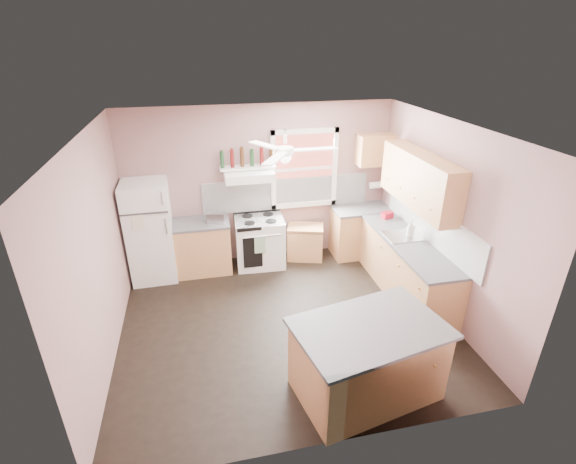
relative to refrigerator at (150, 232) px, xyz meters
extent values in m
plane|color=black|center=(1.86, -1.66, -0.82)|extent=(4.50, 4.50, 0.00)
plane|color=white|center=(1.86, -1.66, 1.88)|extent=(4.50, 4.50, 0.00)
cube|color=#896462|center=(1.86, 0.37, 0.53)|extent=(4.50, 0.05, 2.70)
cube|color=#896462|center=(4.13, -1.66, 0.53)|extent=(0.05, 4.00, 2.70)
cube|color=#896462|center=(-0.42, -1.66, 0.53)|extent=(0.05, 4.00, 2.70)
cube|color=white|center=(2.31, 0.33, 0.35)|extent=(2.90, 0.03, 0.55)
cube|color=white|center=(4.09, -1.36, 0.35)|extent=(0.03, 2.60, 0.55)
cube|color=maroon|center=(2.61, 0.32, 0.78)|extent=(1.00, 0.02, 1.20)
cube|color=white|center=(2.61, 0.30, 0.78)|extent=(1.16, 0.07, 1.36)
cube|color=white|center=(0.00, 0.00, 0.00)|extent=(0.71, 0.69, 1.65)
cube|color=#B37D4A|center=(0.80, 0.04, -0.39)|extent=(0.90, 0.60, 0.86)
cube|color=#4B4C4E|center=(0.80, 0.04, 0.06)|extent=(0.92, 0.62, 0.04)
cube|color=silver|center=(1.05, -0.05, 0.17)|extent=(0.31, 0.21, 0.18)
cube|color=white|center=(1.77, 0.04, -0.39)|extent=(0.85, 0.68, 0.86)
cube|color=white|center=(1.63, 0.09, 0.80)|extent=(0.78, 0.50, 0.14)
cube|color=white|center=(1.63, 0.21, 0.90)|extent=(0.90, 0.26, 0.03)
cube|color=#B37D4A|center=(2.59, 0.09, -0.51)|extent=(0.71, 0.57, 0.62)
cube|color=#B37D4A|center=(3.61, 0.04, -0.39)|extent=(1.00, 0.60, 0.86)
cube|color=#B37D4A|center=(3.81, -1.36, -0.39)|extent=(0.60, 2.20, 0.86)
cube|color=#4B4C4E|center=(3.61, 0.04, 0.06)|extent=(1.02, 0.62, 0.04)
cube|color=#4B4C4E|center=(3.80, -1.36, 0.06)|extent=(0.62, 2.22, 0.04)
cube|color=silver|center=(3.80, -1.16, 0.07)|extent=(0.55, 0.45, 0.03)
cylinder|color=silver|center=(3.96, -1.16, 0.15)|extent=(0.03, 0.03, 0.14)
cube|color=#B37D4A|center=(3.94, -1.16, 0.96)|extent=(0.33, 1.80, 0.76)
cube|color=#B37D4A|center=(3.81, 0.17, 1.08)|extent=(0.60, 0.33, 0.52)
cylinder|color=white|center=(3.93, 0.20, 0.43)|extent=(0.26, 0.12, 0.12)
cube|color=#B37D4A|center=(2.47, -3.09, -0.39)|extent=(1.64, 1.22, 0.86)
cube|color=#4B4C4E|center=(2.47, -3.09, 0.06)|extent=(1.75, 1.32, 0.04)
cylinder|color=white|center=(1.86, -1.66, 1.63)|extent=(0.20, 0.20, 0.08)
imported|color=silver|center=(3.87, -1.21, 0.21)|extent=(0.11, 0.11, 0.27)
cube|color=#A80E1F|center=(3.85, -0.46, 0.13)|extent=(0.21, 0.16, 0.10)
cylinder|color=#143819|center=(1.23, 0.21, 1.05)|extent=(0.06, 0.06, 0.27)
cylinder|color=#590F0F|center=(1.39, 0.21, 1.06)|extent=(0.06, 0.06, 0.29)
cylinder|color=#3F230F|center=(1.55, 0.21, 1.07)|extent=(0.06, 0.06, 0.31)
cylinder|color=#143819|center=(1.71, 0.21, 1.05)|extent=(0.06, 0.06, 0.27)
cylinder|color=#590F0F|center=(1.87, 0.21, 1.06)|extent=(0.06, 0.06, 0.29)
cylinder|color=#3F230F|center=(2.03, 0.21, 1.07)|extent=(0.06, 0.06, 0.31)
camera|label=1|loc=(0.86, -6.34, 2.86)|focal=26.00mm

